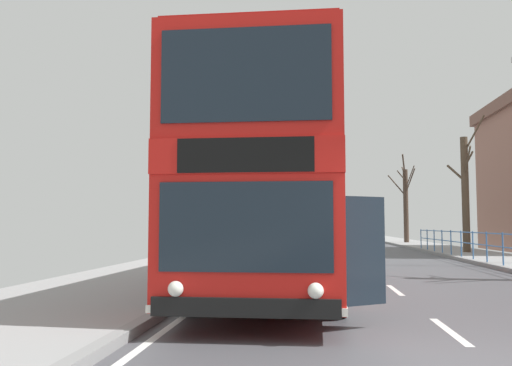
# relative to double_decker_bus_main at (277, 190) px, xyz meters

# --- Properties ---
(double_decker_bus_main) EXTENTS (3.21, 10.63, 4.29)m
(double_decker_bus_main) POSITION_rel_double_decker_bus_main_xyz_m (0.00, 0.00, 0.00)
(double_decker_bus_main) COLOR red
(double_decker_bus_main) RESTS_ON ground
(pedestrian_railing_far_kerb) EXTENTS (0.05, 28.20, 1.09)m
(pedestrian_railing_far_kerb) POSITION_rel_double_decker_bus_main_xyz_m (7.09, 5.97, -1.38)
(pedestrian_railing_far_kerb) COLOR #386BA8
(pedestrian_railing_far_kerb) RESTS_ON ground
(bare_tree_far_00) EXTENTS (1.46, 2.69, 6.70)m
(bare_tree_far_00) POSITION_rel_double_decker_bus_main_xyz_m (8.46, 15.85, 0.89)
(bare_tree_far_00) COLOR #4C3D2D
(bare_tree_far_00) RESTS_ON ground
(bare_tree_far_02) EXTENTS (1.87, 3.34, 6.74)m
(bare_tree_far_02) POSITION_rel_double_decker_bus_main_xyz_m (8.20, 31.12, 0.99)
(bare_tree_far_02) COLOR #423328
(bare_tree_far_02) RESTS_ON ground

